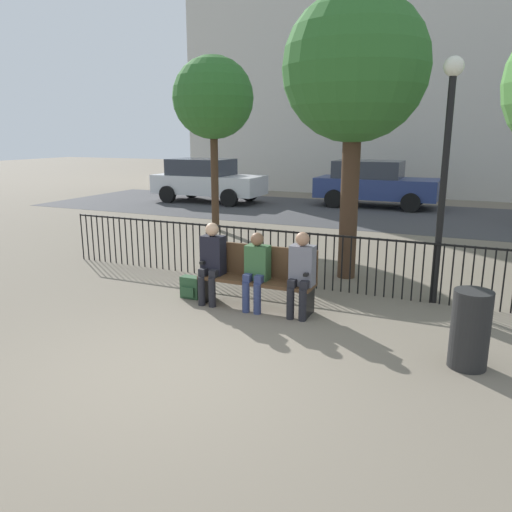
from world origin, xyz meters
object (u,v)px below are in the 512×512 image
seated_person_0 (212,259)px  parked_car_0 (207,180)px  seated_person_1 (256,267)px  trash_bin (470,329)px  tree_2 (355,70)px  lamp_post (447,145)px  park_bench (258,275)px  backpack (191,287)px  parked_car_2 (374,183)px  seated_person_2 (301,270)px  tree_0 (213,99)px

seated_person_0 → parked_car_0: bearing=119.8°
seated_person_1 → trash_bin: (2.91, -0.77, -0.20)m
tree_2 → trash_bin: 4.82m
lamp_post → parked_car_0: lamp_post is taller
park_bench → tree_2: 3.81m
backpack → seated_person_0: bearing=-8.8°
backpack → parked_car_2: (0.63, 11.47, 0.67)m
seated_person_0 → seated_person_1: (0.74, -0.01, -0.05)m
park_bench → parked_car_2: parked_car_2 is taller
park_bench → seated_person_2: 0.75m
park_bench → seated_person_0: bearing=-169.9°
trash_bin → park_bench: bearing=163.0°
backpack → parked_car_2: parked_car_2 is taller
tree_0 → lamp_post: (5.97, -3.97, -1.04)m
tree_0 → park_bench: bearing=-55.8°
seated_person_1 → seated_person_2: size_ratio=0.95×
lamp_post → trash_bin: 2.96m
seated_person_1 → seated_person_2: bearing=0.3°
park_bench → seated_person_2: (0.71, -0.13, 0.18)m
parked_car_2 → lamp_post: bearing=-74.0°
park_bench → seated_person_2: size_ratio=1.44×
park_bench → seated_person_1: bearing=-78.1°
seated_person_0 → lamp_post: bearing=24.2°
tree_2 → parked_car_2: size_ratio=1.15×
seated_person_2 → tree_0: 7.40m
lamp_post → tree_2: bearing=152.2°
seated_person_1 → tree_0: bearing=123.7°
lamp_post → parked_car_0: bearing=135.4°
park_bench → lamp_post: size_ratio=0.49×
park_bench → tree_0: tree_0 is taller
seated_person_0 → parked_car_2: bearing=89.0°
backpack → seated_person_2: bearing=-2.1°
seated_person_2 → trash_bin: (2.23, -0.77, -0.23)m
seated_person_0 → trash_bin: seated_person_0 is taller
lamp_post → trash_bin: size_ratio=4.04×
tree_0 → seated_person_0: bearing=-62.0°
seated_person_1 → trash_bin: 3.02m
parked_car_2 → trash_bin: parked_car_2 is taller
seated_person_1 → backpack: (-1.16, 0.07, -0.47)m
seated_person_1 → lamp_post: 3.26m
seated_person_0 → backpack: (-0.43, 0.07, -0.52)m
seated_person_0 → tree_2: 3.94m
park_bench → parked_car_2: 11.42m
seated_person_0 → backpack: 0.68m
seated_person_2 → parked_car_2: 11.60m
tree_2 → parked_car_0: size_ratio=1.15×
trash_bin → backpack: bearing=168.4°
seated_person_2 → parked_car_0: 12.62m
trash_bin → seated_person_1: bearing=165.2°
tree_0 → trash_bin: size_ratio=5.05×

